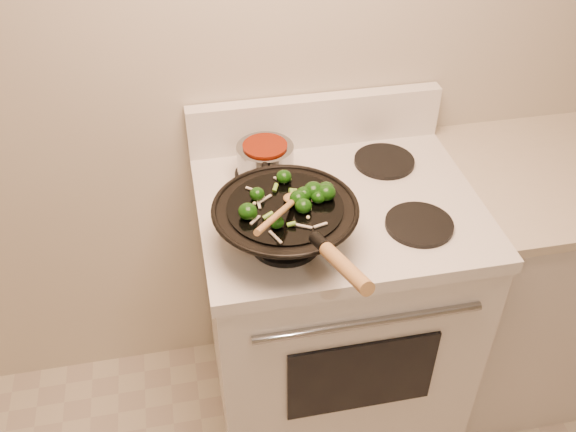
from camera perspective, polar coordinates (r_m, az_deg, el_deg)
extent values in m
plane|color=beige|center=(1.93, 9.10, 17.13)|extent=(3.50, 0.00, 3.50)
cube|color=white|center=(2.12, 3.86, -8.91)|extent=(0.76, 0.64, 0.88)
cube|color=white|center=(1.80, 4.49, 0.89)|extent=(0.78, 0.66, 0.04)
cube|color=white|center=(1.98, 2.42, 8.47)|extent=(0.78, 0.05, 0.16)
cylinder|color=gray|center=(1.65, 7.20, -9.39)|extent=(0.60, 0.02, 0.02)
cube|color=black|center=(1.84, 6.57, -14.02)|extent=(0.42, 0.01, 0.28)
cylinder|color=black|center=(1.64, -0.24, -2.32)|extent=(0.18, 0.18, 0.01)
cylinder|color=black|center=(1.73, 11.58, -0.74)|extent=(0.18, 0.18, 0.01)
cylinder|color=black|center=(1.87, -1.99, 3.68)|extent=(0.18, 0.18, 0.01)
cylinder|color=black|center=(1.95, 8.55, 4.84)|extent=(0.18, 0.18, 0.01)
cube|color=silver|center=(2.40, 21.56, -5.17)|extent=(0.77, 0.60, 0.88)
torus|color=black|center=(1.57, -0.25, 0.71)|extent=(0.36, 0.36, 0.01)
cylinder|color=black|center=(1.56, -0.25, 0.79)|extent=(0.29, 0.29, 0.01)
cylinder|color=black|center=(1.39, 2.86, -2.36)|extent=(0.04, 0.07, 0.04)
cylinder|color=#AA7743|center=(1.28, 5.15, -4.61)|extent=(0.07, 0.19, 0.08)
ellipsoid|color=#0F3709|center=(1.54, 1.37, 0.91)|extent=(0.04, 0.04, 0.04)
cylinder|color=#548630|center=(1.55, 1.82, 0.65)|extent=(0.02, 0.02, 0.02)
ellipsoid|color=#0F3709|center=(1.56, 0.92, 1.59)|extent=(0.04, 0.04, 0.04)
ellipsoid|color=#0F3709|center=(1.57, 2.71, 1.71)|extent=(0.04, 0.04, 0.03)
ellipsoid|color=#0F3709|center=(1.63, -0.37, 3.52)|extent=(0.04, 0.04, 0.03)
cylinder|color=#548630|center=(1.64, 0.04, 3.28)|extent=(0.02, 0.02, 0.02)
ellipsoid|color=#0F3709|center=(1.59, 3.40, 2.40)|extent=(0.04, 0.04, 0.04)
ellipsoid|color=#0F3709|center=(1.52, -3.36, 0.23)|extent=(0.03, 0.03, 0.03)
ellipsoid|color=#0F3709|center=(1.58, -2.76, 1.98)|extent=(0.04, 0.04, 0.03)
cylinder|color=#548630|center=(1.59, -2.35, 1.76)|extent=(0.02, 0.02, 0.02)
ellipsoid|color=#0F3709|center=(1.58, 3.41, 2.12)|extent=(0.05, 0.05, 0.04)
ellipsoid|color=#0F3709|center=(1.49, -1.01, -0.56)|extent=(0.04, 0.04, 0.03)
ellipsoid|color=#0F3709|center=(1.52, -3.61, 0.42)|extent=(0.05, 0.05, 0.04)
cylinder|color=#548630|center=(1.53, -3.08, 0.12)|extent=(0.01, 0.02, 0.01)
ellipsoid|color=#0F3709|center=(1.57, 1.42, 1.96)|extent=(0.04, 0.04, 0.04)
ellipsoid|color=#0F3709|center=(1.58, 2.27, 2.32)|extent=(0.05, 0.05, 0.04)
cube|color=beige|center=(1.58, -2.08, 1.52)|extent=(0.04, 0.03, 0.00)
cube|color=beige|center=(1.52, -2.94, -0.36)|extent=(0.03, 0.03, 0.00)
cube|color=beige|center=(1.64, -0.76, 3.20)|extent=(0.03, 0.03, 0.00)
cube|color=beige|center=(1.57, -2.63, 1.15)|extent=(0.01, 0.04, 0.00)
cube|color=beige|center=(1.47, -1.12, -1.88)|extent=(0.03, 0.05, 0.00)
cube|color=beige|center=(1.50, 1.26, -0.88)|extent=(0.05, 0.03, 0.00)
cube|color=beige|center=(1.53, -1.24, 0.01)|extent=(0.03, 0.03, 0.00)
cube|color=beige|center=(1.50, 2.91, -0.82)|extent=(0.04, 0.02, 0.00)
cube|color=beige|center=(1.51, -1.47, -0.60)|extent=(0.04, 0.02, 0.00)
cube|color=beige|center=(1.61, -3.02, 2.31)|extent=(0.04, 0.04, 0.00)
cylinder|color=#67A334|center=(1.61, -1.13, 2.53)|extent=(0.02, 0.02, 0.01)
cylinder|color=#67A334|center=(1.50, 0.31, -0.72)|extent=(0.02, 0.02, 0.02)
cylinder|color=#67A334|center=(1.59, 2.45, 1.97)|extent=(0.01, 0.03, 0.02)
cylinder|color=#67A334|center=(1.52, -1.79, 0.05)|extent=(0.02, 0.02, 0.01)
cylinder|color=#67A334|center=(1.59, 1.94, 2.03)|extent=(0.02, 0.03, 0.02)
cylinder|color=#67A334|center=(1.59, 0.34, 2.07)|extent=(0.02, 0.01, 0.02)
cylinder|color=#67A334|center=(1.56, 1.32, 1.24)|extent=(0.02, 0.02, 0.01)
cylinder|color=#67A334|center=(1.60, 0.42, 2.28)|extent=(0.03, 0.01, 0.02)
sphere|color=beige|center=(1.52, 1.80, -0.12)|extent=(0.01, 0.01, 0.01)
sphere|color=beige|center=(1.52, -1.90, -0.14)|extent=(0.01, 0.01, 0.01)
sphere|color=beige|center=(1.58, 2.20, 1.41)|extent=(0.01, 0.01, 0.01)
sphere|color=beige|center=(1.57, -3.00, 1.12)|extent=(0.01, 0.01, 0.01)
ellipsoid|color=#AA7743|center=(1.57, 0.64, 1.53)|extent=(0.08, 0.07, 0.02)
cylinder|color=#AA7743|center=(1.45, -1.00, 0.04)|extent=(0.14, 0.21, 0.10)
cylinder|color=gray|center=(1.84, -2.03, 5.01)|extent=(0.16, 0.16, 0.09)
cylinder|color=#6A1605|center=(1.81, -2.06, 6.27)|extent=(0.13, 0.13, 0.01)
cylinder|color=black|center=(1.71, -2.06, 3.66)|extent=(0.03, 0.10, 0.02)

